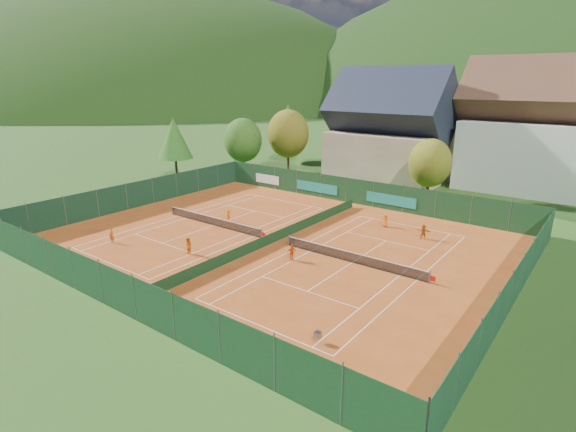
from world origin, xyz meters
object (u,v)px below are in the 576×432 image
(ball_hopper, at_px, (318,334))
(player_left_far, at_px, (229,215))
(player_left_mid, at_px, (188,246))
(chalet, at_px, (389,135))
(player_left_near, at_px, (112,235))
(player_right_near, at_px, (292,252))
(hotel_block_a, at_px, (548,135))
(player_right_far_b, at_px, (423,232))
(player_right_far_a, at_px, (385,221))

(ball_hopper, height_order, player_left_far, player_left_far)
(player_left_mid, relative_size, player_left_far, 1.17)
(chalet, height_order, player_left_near, chalet)
(chalet, bearing_deg, ball_hopper, -69.93)
(chalet, height_order, player_right_near, chalet)
(player_left_mid, bearing_deg, player_left_near, -157.65)
(hotel_block_a, xyz_separation_m, player_left_mid, (-19.97, -42.77, -6.63))
(player_left_near, relative_size, player_left_far, 1.09)
(player_left_far, xyz_separation_m, player_right_far_b, (18.20, 6.99, 0.08))
(ball_hopper, xyz_separation_m, player_right_far_b, (-1.59, 20.25, 0.16))
(chalet, xyz_separation_m, player_right_near, (6.79, -32.54, -5.91))
(player_right_near, bearing_deg, player_left_far, 95.19)
(player_left_near, relative_size, player_right_far_b, 0.98)
(player_left_near, xyz_separation_m, player_right_far_a, (17.87, 19.13, -0.05))
(hotel_block_a, bearing_deg, ball_hopper, -94.72)
(player_left_far, relative_size, player_right_near, 0.90)
(player_left_near, xyz_separation_m, player_right_far_b, (22.23, 17.97, 0.01))
(player_left_mid, distance_m, player_right_near, 8.84)
(player_right_far_a, bearing_deg, player_left_mid, 47.97)
(hotel_block_a, xyz_separation_m, ball_hopper, (-3.90, -47.31, -6.83))
(player_left_mid, bearing_deg, chalet, 94.62)
(player_right_far_b, bearing_deg, hotel_block_a, -114.03)
(player_right_far_b, bearing_deg, player_right_near, 47.12)
(ball_hopper, bearing_deg, hotel_block_a, 85.28)
(player_right_near, relative_size, player_right_far_b, 0.99)
(hotel_block_a, relative_size, player_right_far_b, 15.03)
(chalet, height_order, player_right_far_a, chalet)
(player_left_far, bearing_deg, player_right_far_a, -128.59)
(player_right_near, xyz_separation_m, player_right_far_a, (2.36, 12.65, -0.05))
(player_left_near, bearing_deg, player_right_far_a, 33.89)
(player_left_far, xyz_separation_m, player_right_far_a, (13.84, 8.15, 0.02))
(chalet, distance_m, player_right_far_a, 22.69)
(hotel_block_a, xyz_separation_m, player_right_far_a, (-9.85, -25.89, -6.72))
(player_left_mid, bearing_deg, player_right_far_a, 65.19)
(chalet, bearing_deg, player_right_far_b, -57.32)
(ball_hopper, bearing_deg, player_left_near, 174.52)
(player_right_near, distance_m, player_right_far_b, 13.31)
(player_left_near, distance_m, player_right_far_b, 28.58)
(chalet, xyz_separation_m, player_left_near, (-8.72, -39.03, -5.92))
(player_left_mid, distance_m, player_right_far_a, 19.68)
(player_left_far, bearing_deg, chalet, -78.59)
(ball_hopper, distance_m, player_right_far_a, 22.23)
(ball_hopper, distance_m, player_left_near, 23.93)
(ball_hopper, bearing_deg, player_right_near, 133.46)
(player_right_far_a, xyz_separation_m, player_right_far_b, (4.36, -1.16, 0.06))
(player_right_near, bearing_deg, player_left_near, 139.28)
(hotel_block_a, xyz_separation_m, player_right_near, (-12.21, -38.54, -6.67))
(player_right_far_a, bearing_deg, player_left_near, 35.87)
(ball_hopper, bearing_deg, player_right_far_b, 94.49)
(hotel_block_a, relative_size, ball_hopper, 27.00)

